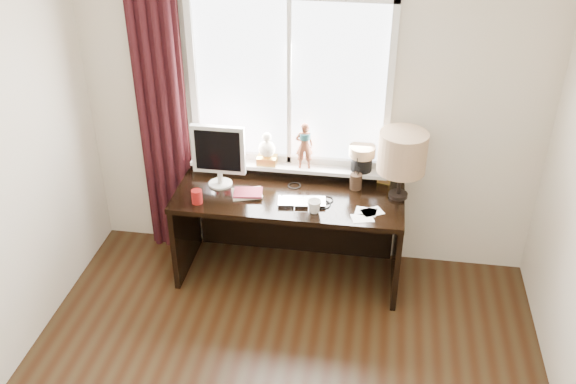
% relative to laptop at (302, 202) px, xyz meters
% --- Properties ---
extents(ceiling, '(3.50, 4.00, 0.00)m').
position_rel_laptop_xyz_m(ceiling, '(-0.01, -1.52, 1.84)').
color(ceiling, white).
rests_on(ceiling, wall_back).
extents(wall_back, '(3.50, 0.00, 2.60)m').
position_rel_laptop_xyz_m(wall_back, '(-0.01, 0.48, 0.54)').
color(wall_back, beige).
rests_on(wall_back, ground).
extents(laptop, '(0.37, 0.26, 0.03)m').
position_rel_laptop_xyz_m(laptop, '(0.00, 0.00, 0.00)').
color(laptop, silver).
rests_on(laptop, desk).
extents(mug, '(0.13, 0.14, 0.10)m').
position_rel_laptop_xyz_m(mug, '(0.10, -0.10, 0.04)').
color(mug, white).
rests_on(mug, desk).
extents(red_cup, '(0.08, 0.08, 0.10)m').
position_rel_laptop_xyz_m(red_cup, '(-0.76, -0.11, 0.04)').
color(red_cup, maroon).
rests_on(red_cup, desk).
extents(window, '(1.52, 0.20, 1.40)m').
position_rel_laptop_xyz_m(window, '(-0.16, 0.43, 0.54)').
color(window, white).
rests_on(window, ground).
extents(curtain, '(0.38, 0.09, 2.25)m').
position_rel_laptop_xyz_m(curtain, '(-1.15, 0.39, 0.35)').
color(curtain, black).
rests_on(curtain, floor).
extents(desk, '(1.70, 0.70, 0.75)m').
position_rel_laptop_xyz_m(desk, '(-0.11, 0.21, -0.26)').
color(desk, black).
rests_on(desk, floor).
extents(monitor, '(0.40, 0.18, 0.49)m').
position_rel_laptop_xyz_m(monitor, '(-0.65, 0.17, 0.26)').
color(monitor, beige).
rests_on(monitor, desk).
extents(notebook_stack, '(0.26, 0.22, 0.03)m').
position_rel_laptop_xyz_m(notebook_stack, '(-0.42, 0.05, 0.00)').
color(notebook_stack, beige).
rests_on(notebook_stack, desk).
extents(brush_holder, '(0.09, 0.09, 0.25)m').
position_rel_laptop_xyz_m(brush_holder, '(0.37, 0.28, 0.05)').
color(brush_holder, black).
rests_on(brush_holder, desk).
extents(icon_frame, '(0.10, 0.04, 0.13)m').
position_rel_laptop_xyz_m(icon_frame, '(0.58, 0.37, 0.05)').
color(icon_frame, gold).
rests_on(icon_frame, desk).
extents(table_lamp, '(0.35, 0.35, 0.52)m').
position_rel_laptop_xyz_m(table_lamp, '(0.69, 0.20, 0.35)').
color(table_lamp, black).
rests_on(table_lamp, desk).
extents(loose_papers, '(0.24, 0.25, 0.00)m').
position_rel_laptop_xyz_m(loose_papers, '(0.47, -0.07, -0.01)').
color(loose_papers, white).
rests_on(loose_papers, desk).
extents(desk_cables, '(0.41, 0.37, 0.01)m').
position_rel_laptop_xyz_m(desk_cables, '(0.09, 0.08, -0.01)').
color(desk_cables, black).
rests_on(desk_cables, desk).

